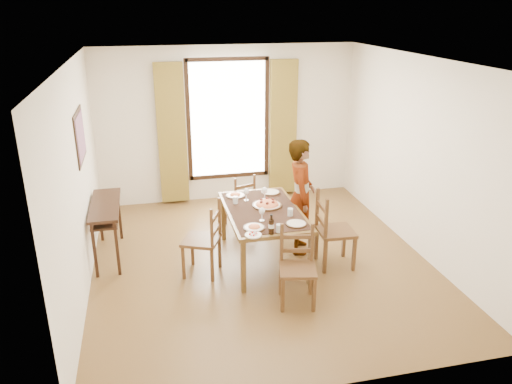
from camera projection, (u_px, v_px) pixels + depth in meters
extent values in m
plane|color=#4D3518|center=(261.00, 261.00, 6.91)|extent=(5.00, 5.00, 0.00)
cube|color=silver|center=(228.00, 125.00, 8.70)|extent=(4.50, 0.10, 2.70)
cube|color=silver|center=(330.00, 259.00, 4.15)|extent=(4.50, 0.10, 2.70)
cube|color=silver|center=(78.00, 181.00, 5.96)|extent=(0.10, 5.00, 2.70)
cube|color=silver|center=(419.00, 157.00, 6.90)|extent=(0.10, 5.00, 2.70)
cube|color=white|center=(261.00, 59.00, 5.94)|extent=(4.50, 5.00, 0.04)
cube|color=white|center=(228.00, 119.00, 8.64)|extent=(1.30, 0.04, 2.00)
cube|color=olive|center=(172.00, 135.00, 8.45)|extent=(0.48, 0.10, 2.40)
cube|color=olive|center=(283.00, 128.00, 8.86)|extent=(0.48, 0.10, 2.40)
cube|color=black|center=(80.00, 136.00, 6.37)|extent=(0.02, 0.86, 0.66)
cube|color=red|center=(81.00, 136.00, 6.37)|extent=(0.01, 0.76, 0.56)
cube|color=black|center=(105.00, 205.00, 6.75)|extent=(0.38, 1.20, 0.04)
cube|color=black|center=(106.00, 213.00, 6.80)|extent=(0.34, 1.10, 0.03)
cube|color=black|center=(95.00, 251.00, 6.37)|extent=(0.04, 0.04, 0.76)
cube|color=black|center=(100.00, 217.00, 7.37)|extent=(0.04, 0.04, 0.76)
cube|color=black|center=(117.00, 249.00, 6.43)|extent=(0.04, 0.04, 0.76)
cube|color=black|center=(120.00, 215.00, 7.43)|extent=(0.04, 0.04, 0.76)
cube|color=brown|center=(263.00, 212.00, 6.67)|extent=(0.97, 1.61, 0.05)
cube|color=black|center=(263.00, 210.00, 6.66)|extent=(0.90, 1.48, 0.01)
cube|color=brown|center=(243.00, 267.00, 6.04)|extent=(0.06, 0.06, 0.70)
cube|color=brown|center=(223.00, 218.00, 7.40)|extent=(0.06, 0.06, 0.70)
cube|color=brown|center=(310.00, 259.00, 6.22)|extent=(0.06, 0.06, 0.70)
cube|color=brown|center=(279.00, 213.00, 7.57)|extent=(0.06, 0.06, 0.70)
cube|color=brown|center=(201.00, 240.00, 6.44)|extent=(0.58, 0.58, 0.04)
cube|color=brown|center=(192.00, 249.00, 6.73)|extent=(0.04, 0.04, 0.48)
cube|color=brown|center=(220.00, 251.00, 6.66)|extent=(0.04, 0.04, 0.48)
cube|color=brown|center=(183.00, 262.00, 6.38)|extent=(0.04, 0.04, 0.48)
cube|color=brown|center=(212.00, 265.00, 6.31)|extent=(0.04, 0.04, 0.48)
cube|color=brown|center=(219.00, 217.00, 6.48)|extent=(0.04, 0.04, 0.53)
cube|color=brown|center=(212.00, 229.00, 6.13)|extent=(0.04, 0.04, 0.53)
cube|color=brown|center=(216.00, 230.00, 6.35)|extent=(0.18, 0.36, 0.05)
cube|color=brown|center=(215.00, 216.00, 6.28)|extent=(0.18, 0.36, 0.05)
cube|color=brown|center=(240.00, 201.00, 7.85)|extent=(0.49, 0.49, 0.04)
cube|color=brown|center=(244.00, 208.00, 8.14)|extent=(0.04, 0.04, 0.42)
cube|color=brown|center=(254.00, 215.00, 7.87)|extent=(0.04, 0.04, 0.42)
cube|color=brown|center=(225.00, 212.00, 7.97)|extent=(0.04, 0.04, 0.42)
cube|color=brown|center=(236.00, 219.00, 7.71)|extent=(0.04, 0.04, 0.42)
cube|color=brown|center=(254.00, 189.00, 7.70)|extent=(0.03, 0.03, 0.46)
cube|color=brown|center=(236.00, 193.00, 7.54)|extent=(0.03, 0.03, 0.46)
cube|color=brown|center=(245.00, 197.00, 7.66)|extent=(0.32, 0.13, 0.05)
cube|color=brown|center=(245.00, 186.00, 7.60)|extent=(0.32, 0.13, 0.05)
cube|color=brown|center=(298.00, 270.00, 5.79)|extent=(0.50, 0.50, 0.04)
cube|color=brown|center=(283.00, 295.00, 5.70)|extent=(0.04, 0.04, 0.45)
cube|color=brown|center=(281.00, 278.00, 6.03)|extent=(0.04, 0.04, 0.45)
cube|color=brown|center=(314.00, 295.00, 5.70)|extent=(0.04, 0.04, 0.45)
cube|color=brown|center=(310.00, 278.00, 6.03)|extent=(0.04, 0.04, 0.45)
cube|color=brown|center=(282.00, 243.00, 5.87)|extent=(0.04, 0.04, 0.50)
cube|color=brown|center=(312.00, 243.00, 5.87)|extent=(0.04, 0.04, 0.50)
cube|color=brown|center=(297.00, 251.00, 5.91)|extent=(0.36, 0.10, 0.05)
cube|color=brown|center=(297.00, 237.00, 5.85)|extent=(0.36, 0.10, 0.05)
cube|color=brown|center=(336.00, 231.00, 6.63)|extent=(0.49, 0.49, 0.04)
cube|color=brown|center=(354.00, 254.00, 6.57)|extent=(0.04, 0.04, 0.50)
cube|color=brown|center=(325.00, 256.00, 6.51)|extent=(0.04, 0.04, 0.50)
cube|color=brown|center=(344.00, 240.00, 6.94)|extent=(0.04, 0.04, 0.50)
cube|color=brown|center=(316.00, 243.00, 6.87)|extent=(0.04, 0.04, 0.50)
cube|color=brown|center=(326.00, 220.00, 6.32)|extent=(0.04, 0.04, 0.55)
cube|color=brown|center=(317.00, 208.00, 6.69)|extent=(0.04, 0.04, 0.55)
cube|color=brown|center=(321.00, 221.00, 6.54)|extent=(0.05, 0.40, 0.06)
cube|color=brown|center=(322.00, 207.00, 6.47)|extent=(0.05, 0.40, 0.06)
imported|color=#92939A|center=(301.00, 196.00, 6.94)|extent=(0.79, 0.69, 1.64)
cylinder|color=silver|center=(290.00, 212.00, 6.46)|extent=(0.07, 0.07, 0.10)
cylinder|color=silver|center=(235.00, 200.00, 6.86)|extent=(0.07, 0.07, 0.10)
cylinder|color=silver|center=(279.00, 228.00, 6.00)|extent=(0.07, 0.07, 0.10)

